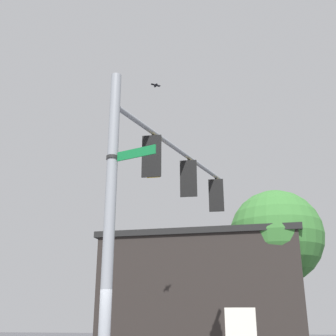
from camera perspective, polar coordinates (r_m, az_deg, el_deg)
The scene contains 9 objects.
signal_pole at distance 9.49m, azimuth -8.00°, elevation -7.84°, with size 0.26×0.26×7.72m, color gray.
mast_arm at distance 13.14m, azimuth 1.48°, elevation 2.41°, with size 0.14×0.14×6.82m, color gray.
traffic_light_nearest_pole at distance 11.60m, azimuth -2.07°, elevation 1.36°, with size 0.54×0.49×1.31m.
traffic_light_mid_inner at distance 13.49m, azimuth 2.90°, elevation -1.63°, with size 0.54×0.49×1.31m.
traffic_light_mid_outer at distance 15.49m, azimuth 6.62°, elevation -3.86°, with size 0.54×0.49×1.31m.
street_name_sign at distance 9.75m, azimuth -5.97°, elevation 1.71°, with size 1.27×0.56×0.22m.
bird_flying at distance 15.96m, azimuth -1.68°, elevation 11.20°, with size 0.35×0.28×0.09m.
storefront_building at distance 22.36m, azimuth 4.85°, elevation -16.80°, with size 10.31×7.01×5.89m.
tree_by_storefront at distance 21.78m, azimuth 14.54°, elevation -9.04°, with size 4.61×4.61×7.98m.
Camera 1 is at (2.77, -8.89, 2.01)m, focal length 44.73 mm.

